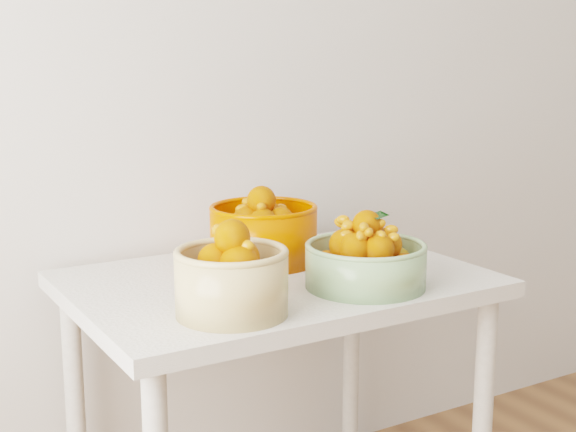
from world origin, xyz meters
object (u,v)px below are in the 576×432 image
Objects in this scene: table at (276,313)px; bowl_orange at (263,232)px; bowl_cream at (232,279)px; bowl_green at (366,260)px.

table is 2.80× the size of bowl_orange.
bowl_cream is 0.68× the size of bowl_orange.
bowl_cream reaches higher than table.
bowl_cream is at bearing -137.34° from table.
bowl_cream is 0.44m from bowl_orange.
table is 0.36m from bowl_cream.
bowl_cream reaches higher than bowl_green.
bowl_green is at bearing -73.34° from bowl_orange.
table is 2.78× the size of bowl_green.
bowl_orange is (0.04, 0.14, 0.18)m from table.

